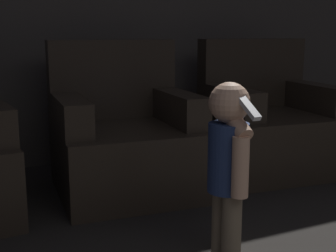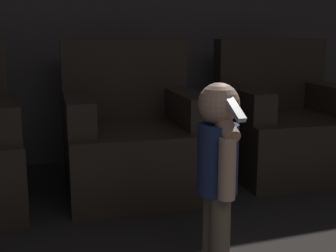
% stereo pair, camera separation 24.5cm
% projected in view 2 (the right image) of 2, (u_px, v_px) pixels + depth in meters
% --- Properties ---
extents(armchair_middle, '(0.92, 0.91, 0.95)m').
position_uv_depth(armchair_middle, '(133.00, 139.00, 3.01)').
color(armchair_middle, black).
rests_on(armchair_middle, ground_plane).
extents(armchair_right, '(0.93, 0.92, 0.95)m').
position_uv_depth(armchair_right, '(284.00, 127.00, 3.38)').
color(armchair_right, black).
rests_on(armchair_right, ground_plane).
extents(person_toddler, '(0.18, 0.32, 0.80)m').
position_uv_depth(person_toddler, '(218.00, 159.00, 1.99)').
color(person_toddler, brown).
rests_on(person_toddler, ground_plane).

